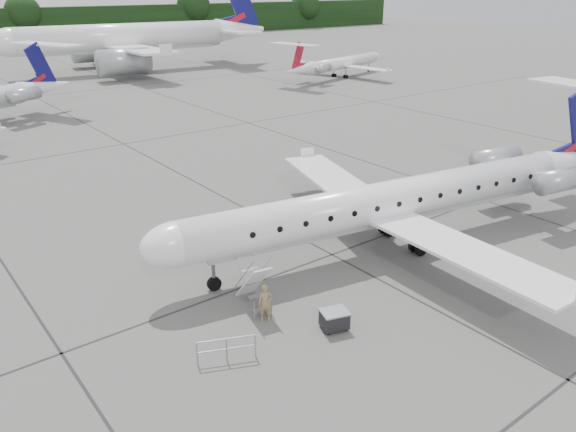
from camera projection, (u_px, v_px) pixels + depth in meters
ground at (446, 253)px, 29.82m from camera, size 320.00×320.00×0.00m
main_regional_jet at (390, 182)px, 28.97m from camera, size 32.52×25.88×7.51m
airstair at (253, 283)px, 24.41m from camera, size 1.22×2.28×2.35m
passenger at (265, 303)px, 23.53m from camera, size 0.74×0.67×1.69m
safety_railing at (227, 350)px, 21.08m from camera, size 2.04×0.97×1.00m
baggage_cart at (334, 320)px, 23.08m from camera, size 1.26×1.13×0.91m
bg_narrowbody at (122, 23)px, 87.61m from camera, size 44.23×33.94×14.84m
bg_regional_right at (343, 57)px, 84.43m from camera, size 25.58×20.95×5.88m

